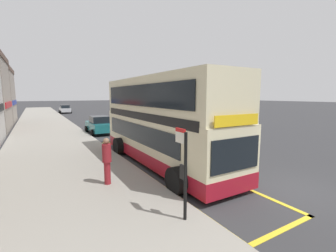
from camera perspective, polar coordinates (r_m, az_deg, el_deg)
ground_plane at (r=37.64m, az=-18.02°, el=1.94°), size 260.00×260.00×0.00m
pavement_near at (r=36.79m, az=-28.72°, el=1.36°), size 6.00×76.00×0.14m
double_decker_bus at (r=11.65m, az=-1.77°, el=0.56°), size 3.14×10.16×4.40m
bus_bay_markings at (r=11.88m, az=-1.91°, el=-9.45°), size 2.83×13.61×0.01m
bus_stop_sign at (r=6.21m, az=3.97°, el=-9.92°), size 0.09×0.51×2.48m
parked_car_teal_behind at (r=22.02m, az=-16.76°, el=0.28°), size 2.09×4.20×1.62m
parked_car_silver_far at (r=49.76m, az=-24.37°, el=3.86°), size 2.09×4.20×1.62m
pedestrian_waiting_near_sign at (r=8.99m, az=-15.04°, el=-7.98°), size 0.34×0.34×1.79m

